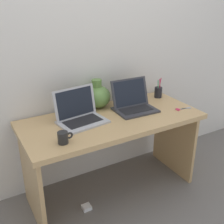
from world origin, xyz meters
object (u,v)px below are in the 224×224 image
green_vase (97,96)px  power_brick (87,207)px  scissors (181,109)px  laptop_right (133,102)px  laptop_left (79,113)px  pen_cup (158,92)px  coffee_mug (63,138)px

green_vase → power_brick: green_vase is taller
scissors → power_brick: size_ratio=2.11×
green_vase → laptop_right: bearing=-38.4°
laptop_left → green_vase: size_ratio=1.55×
scissors → laptop_left: bearing=165.6°
pen_cup → scissors: (-0.01, -0.33, -0.05)m
coffee_mug → power_brick: coffee_mug is taller
laptop_left → coffee_mug: 0.35m
green_vase → scissors: 0.72m
green_vase → power_brick: (-0.30, -0.37, -0.79)m
green_vase → power_brick: 0.92m
pen_cup → scissors: pen_cup is taller
coffee_mug → green_vase: bearing=43.5°
laptop_left → laptop_right: bearing=-0.6°
green_vase → pen_cup: 0.61m
coffee_mug → scissors: size_ratio=0.72×
pen_cup → power_brick: bearing=-161.9°
coffee_mug → scissors: (1.06, 0.05, -0.04)m
power_brick → laptop_right: bearing=18.0°
power_brick → scissors: bearing=-2.2°
scissors → power_brick: 1.12m
green_vase → pen_cup: green_vase is taller
laptop_right → scissors: bearing=-30.9°
laptop_right → green_vase: (-0.24, 0.19, 0.04)m
laptop_right → scissors: size_ratio=2.32×
laptop_left → scissors: size_ratio=2.57×
laptop_left → pen_cup: bearing=7.7°
laptop_right → pen_cup: size_ratio=1.82×
coffee_mug → pen_cup: 1.14m
laptop_left → scissors: bearing=-14.4°
laptop_right → scissors: (0.35, -0.21, -0.06)m
coffee_mug → pen_cup: bearing=19.3°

